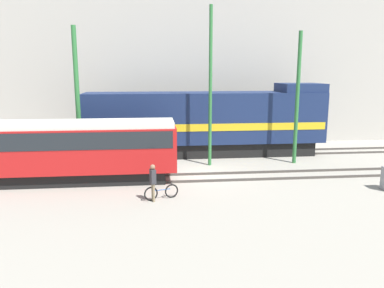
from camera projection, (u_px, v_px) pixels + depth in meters
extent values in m
plane|color=#9E998C|center=(202.00, 175.00, 21.79)|extent=(120.00, 120.00, 0.00)
cube|color=#47423D|center=(205.00, 181.00, 20.44)|extent=(60.00, 0.07, 0.14)
cube|color=#47423D|center=(202.00, 174.00, 21.84)|extent=(60.00, 0.07, 0.14)
cube|color=#47423D|center=(193.00, 156.00, 26.27)|extent=(60.00, 0.07, 0.14)
cube|color=#47423D|center=(191.00, 152.00, 27.67)|extent=(60.00, 0.07, 0.14)
cube|color=#B7B2A8|center=(184.00, 59.00, 32.84)|extent=(46.61, 6.00, 14.00)
cube|color=black|center=(205.00, 148.00, 26.98)|extent=(15.45, 2.55, 1.00)
cube|color=navy|center=(205.00, 117.00, 26.55)|extent=(16.79, 3.00, 3.50)
cube|color=gold|center=(205.00, 124.00, 26.65)|extent=(16.45, 3.04, 0.50)
cube|color=navy|center=(300.00, 88.00, 26.87)|extent=(3.00, 2.85, 0.60)
cube|color=black|center=(83.00, 176.00, 20.40)|extent=(8.97, 2.00, 0.70)
cube|color=red|center=(81.00, 149.00, 20.10)|extent=(10.19, 2.50, 2.34)
cube|color=#1E2328|center=(80.00, 137.00, 19.98)|extent=(9.79, 2.54, 0.90)
cube|color=silver|center=(80.00, 124.00, 19.85)|extent=(9.99, 2.38, 0.30)
torus|color=black|center=(172.00, 191.00, 17.86)|extent=(0.66, 0.27, 0.67)
torus|color=black|center=(151.00, 194.00, 17.46)|extent=(0.66, 0.27, 0.67)
cylinder|color=#1E4C99|center=(161.00, 190.00, 17.64)|extent=(0.84, 0.30, 0.04)
cylinder|color=#1E4C99|center=(154.00, 190.00, 17.49)|extent=(0.03, 0.03, 0.30)
cylinder|color=#262626|center=(171.00, 183.00, 17.79)|extent=(0.16, 0.43, 0.02)
cylinder|color=#8C7A5B|center=(153.00, 192.00, 17.41)|extent=(0.11, 0.11, 0.87)
cylinder|color=#8C7A5B|center=(154.00, 193.00, 17.26)|extent=(0.11, 0.11, 0.87)
cube|color=#333338|center=(153.00, 176.00, 17.19)|extent=(0.32, 0.41, 0.67)
sphere|color=#8C664C|center=(153.00, 167.00, 17.10)|extent=(0.23, 0.23, 0.23)
cylinder|color=#2D7238|center=(78.00, 99.00, 22.49)|extent=(0.28, 0.28, 8.59)
cylinder|color=#2D7238|center=(210.00, 88.00, 23.20)|extent=(0.21, 0.21, 9.87)
cylinder|color=#2D7238|center=(297.00, 99.00, 23.92)|extent=(0.24, 0.24, 8.43)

